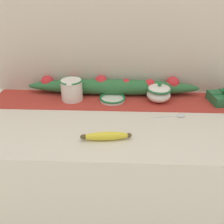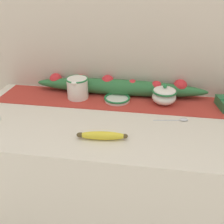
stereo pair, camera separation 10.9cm
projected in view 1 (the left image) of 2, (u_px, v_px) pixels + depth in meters
The scene contains 9 objects.
countertop at pixel (111, 190), 1.36m from camera, with size 1.37×0.63×0.91m, color beige.
back_wall at pixel (114, 38), 1.30m from camera, with size 2.17×0.04×2.40m, color beige.
table_runner at pixel (112, 100), 1.31m from camera, with size 1.26×0.23×0.00m, color #B23328.
cream_pitcher at pixel (72, 89), 1.29m from camera, with size 0.12×0.14×0.11m.
sugar_bowl at pixel (159, 93), 1.28m from camera, with size 0.12×0.12×0.10m.
small_dish at pixel (112, 99), 1.30m from camera, with size 0.14×0.14×0.02m.
banana at pixel (106, 136), 0.98m from camera, with size 0.21×0.05×0.03m.
spoon at pixel (179, 116), 1.15m from camera, with size 0.16×0.04×0.01m.
poinsettia_garland at pixel (112, 86), 1.35m from camera, with size 0.93×0.10×0.10m.
Camera 1 is at (0.05, -0.99, 1.48)m, focal length 40.00 mm.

